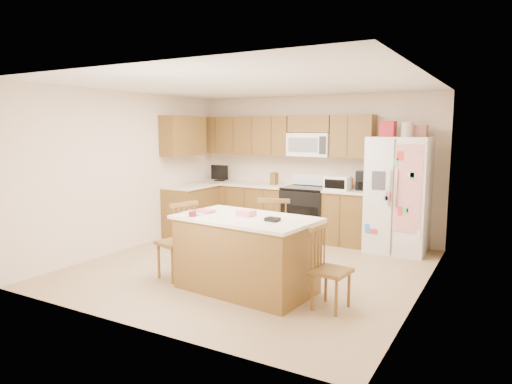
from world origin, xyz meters
The scene contains 9 objects.
ground centered at (0.00, 0.00, 0.00)m, with size 4.50×4.50×0.00m, color tan.
room_shell centered at (0.00, 0.00, 1.44)m, with size 4.60×4.60×2.52m.
cabinetry centered at (-0.98, 1.79, 0.91)m, with size 3.36×1.56×2.15m.
stove centered at (0.00, 1.94, 0.47)m, with size 0.76×0.65×1.13m.
refrigerator centered at (1.57, 1.87, 0.92)m, with size 0.90×0.79×2.04m.
island centered at (0.40, -0.82, 0.45)m, with size 1.72×1.11×0.98m.
windsor_chair_left centered at (-0.58, -0.87, 0.48)m, with size 0.52×0.54×1.01m.
windsor_chair_back centered at (0.39, -0.04, 0.49)m, with size 0.56×0.55×1.03m.
windsor_chair_right centered at (1.46, -0.87, 0.42)m, with size 0.41×0.42×0.90m.
Camera 1 is at (3.10, -5.34, 1.91)m, focal length 32.00 mm.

